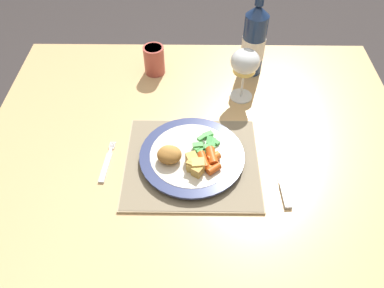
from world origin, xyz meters
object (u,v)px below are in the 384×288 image
Objects in this scene: fork at (106,164)px; table_knife at (281,178)px; dinner_plate at (192,156)px; drinking_cup at (154,59)px; wine_glass at (245,64)px; dining_table at (197,159)px; bottle at (254,40)px.

table_knife reaches higher than fork.
dinner_plate reaches higher than fork.
drinking_cup is (-0.34, 0.43, 0.04)m from table_knife.
dinner_plate is 0.39m from drinking_cup.
table_knife is 2.31× the size of drinking_cup.
drinking_cup is (-0.27, 0.12, -0.07)m from wine_glass.
table_knife is at bearing -51.28° from drinking_cup.
dining_table is 0.27m from table_knife.
table_knife is (0.22, -0.06, -0.01)m from dinner_plate.
table_knife is 0.45m from bottle.
drinking_cup is at bearing -178.14° from bottle.
dining_table is at bearing -128.64° from wine_glass.
dining_table is at bearing 80.56° from dinner_plate.
wine_glass is (0.14, 0.25, 0.10)m from dinner_plate.
wine_glass is at bearing 36.65° from fork.
drinking_cup is (0.09, 0.39, 0.05)m from fork.
table_knife is at bearing -35.45° from dining_table.
dining_table is 7.17× the size of wine_glass.
wine_glass is (0.36, 0.27, 0.12)m from fork.
drinking_cup reaches higher than table_knife.
fork is at bearing -103.63° from drinking_cup.
bottle is 3.32× the size of drinking_cup.
drinking_cup is at bearing 156.02° from wine_glass.
dining_table is at bearing -63.97° from drinking_cup.
table_knife reaches higher than dining_table.
bottle reaches higher than table_knife.
bottle is (-0.04, 0.44, 0.11)m from table_knife.
dinner_plate is 0.22m from fork.
dining_table is at bearing 24.69° from fork.
table_knife is at bearing -85.25° from bottle.
bottle reaches higher than drinking_cup.
dinner_plate is at bearing 165.46° from table_knife.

